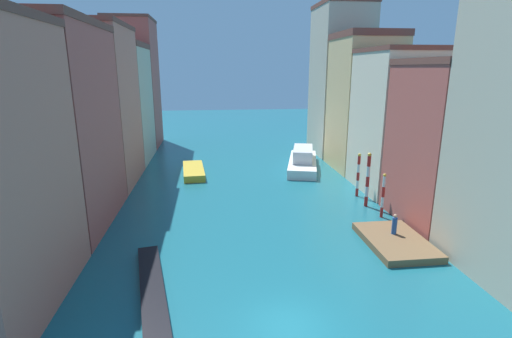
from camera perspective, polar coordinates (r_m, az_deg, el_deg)
The scene contains 17 objects.
ground_plane at distance 42.35m, azimuth -1.83°, elevation -2.04°, with size 154.00×154.00×0.00m, color #196070.
building_left_1 at distance 33.25m, azimuth -27.40°, elevation 5.64°, with size 6.90×12.23×15.80m.
building_left_2 at distance 44.13m, azimuth -22.38°, elevation 8.65°, with size 6.90×10.89×16.73m.
building_left_3 at distance 54.77m, azimuth -19.37°, elevation 9.25°, with size 6.90×10.96×15.47m.
building_left_4 at distance 64.79m, azimuth -17.60°, elevation 11.99°, with size 6.90×9.34×19.69m.
building_right_1 at distance 33.84m, azimuth 26.73°, elevation 3.42°, with size 6.90×8.39×12.99m.
building_right_2 at distance 41.25m, azimuth 20.18°, elevation 6.71°, with size 6.90×8.76×14.18m.
building_right_3 at distance 49.08m, azimuth 15.68°, elevation 9.51°, with size 6.90×8.51×16.37m.
building_right_4 at distance 57.52m, azimuth 12.33°, elevation 12.70°, with size 6.90×9.00×20.96m.
waterfront_dock at distance 29.58m, azimuth 20.03°, elevation -10.09°, with size 4.08×6.30×0.50m.
person_on_dock at distance 29.92m, azimuth 19.92°, elevation -7.81°, with size 0.36×0.36×1.52m.
mooring_pole_0 at distance 33.81m, azimuth 18.38°, elevation -3.72°, with size 0.27×0.27×3.83m.
mooring_pole_1 at distance 35.91m, azimuth 16.29°, elevation -1.48°, with size 0.35×0.35×5.01m.
mooring_pole_2 at distance 38.62m, azimuth 14.96°, elevation -0.80°, with size 0.31×0.31×4.32m.
vaporetto_white at distance 48.53m, azimuth 6.97°, elevation 1.26°, with size 6.05×11.71×2.63m.
gondola_black at distance 23.25m, azimuth -15.20°, elevation -16.89°, with size 3.20×10.15×0.47m.
motorboat_0 at distance 46.17m, azimuth -9.29°, elevation -0.29°, with size 2.91×7.64×0.80m.
Camera 1 is at (-3.51, -15.89, 12.24)m, focal length 26.87 mm.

